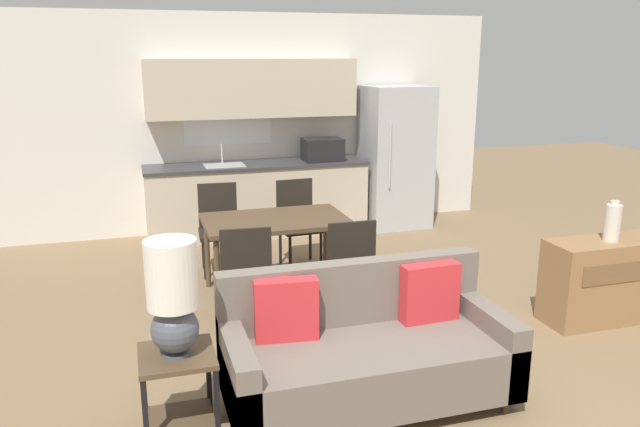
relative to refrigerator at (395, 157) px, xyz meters
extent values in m
plane|color=#7F6647|center=(-1.81, -4.21, -0.91)|extent=(20.00, 20.00, 0.00)
cube|color=silver|center=(-1.81, 0.42, 0.44)|extent=(6.40, 0.06, 2.70)
cube|color=white|center=(-2.11, 0.39, 0.71)|extent=(1.09, 0.01, 1.03)
cube|color=beige|center=(-1.81, 0.08, -0.48)|extent=(2.70, 0.62, 0.86)
cube|color=#38383A|center=(-1.81, 0.08, -0.03)|extent=(2.73, 0.65, 0.04)
cube|color=#B2B5B7|center=(-2.22, 0.03, 0.00)|extent=(0.48, 0.36, 0.01)
cylinder|color=#B7BABC|center=(-2.22, 0.20, 0.11)|extent=(0.02, 0.02, 0.24)
cube|color=beige|center=(-1.81, 0.22, 0.89)|extent=(2.57, 0.34, 0.70)
cube|color=black|center=(-0.98, 0.03, 0.13)|extent=(0.48, 0.36, 0.28)
cube|color=#B7BABC|center=(0.00, 0.00, 0.00)|extent=(0.80, 0.74, 1.81)
cylinder|color=silver|center=(-0.24, -0.39, 0.09)|extent=(0.02, 0.02, 0.82)
cube|color=brown|center=(-2.05, -1.96, -0.19)|extent=(1.32, 0.83, 0.04)
cylinder|color=brown|center=(-2.65, -2.32, -0.56)|extent=(0.05, 0.05, 0.69)
cylinder|color=brown|center=(-1.45, -2.32, -0.56)|extent=(0.05, 0.05, 0.69)
cylinder|color=brown|center=(-2.65, -1.60, -0.56)|extent=(0.05, 0.05, 0.69)
cylinder|color=brown|center=(-1.45, -1.60, -0.56)|extent=(0.05, 0.05, 0.69)
cylinder|color=#3D2D1E|center=(-1.13, -4.37, -0.86)|extent=(0.05, 0.05, 0.10)
cylinder|color=#3D2D1E|center=(-2.74, -3.73, -0.86)|extent=(0.05, 0.05, 0.10)
cylinder|color=#3D2D1E|center=(-1.13, -3.73, -0.86)|extent=(0.05, 0.05, 0.10)
cube|color=#6B6056|center=(-1.93, -4.05, -0.63)|extent=(1.82, 0.80, 0.35)
cube|color=#6B6056|center=(-1.93, -3.72, -0.42)|extent=(1.82, 0.14, 0.78)
cube|color=#6B6056|center=(-2.77, -4.05, -0.56)|extent=(0.14, 0.80, 0.49)
cube|color=#6B6056|center=(-1.10, -4.05, -0.56)|extent=(0.14, 0.80, 0.49)
cube|color=red|center=(-2.42, -3.85, -0.26)|extent=(0.41, 0.17, 0.40)
cube|color=red|center=(-1.42, -3.85, -0.26)|extent=(0.40, 0.14, 0.40)
cube|color=brown|center=(-3.12, -4.06, -0.37)|extent=(0.43, 0.43, 0.03)
cube|color=brown|center=(-3.12, -4.06, -0.79)|extent=(0.39, 0.39, 0.02)
cube|color=black|center=(-3.31, -4.25, -0.65)|extent=(0.03, 0.03, 0.52)
cube|color=black|center=(-2.92, -4.25, -0.65)|extent=(0.03, 0.03, 0.52)
cube|color=black|center=(-3.31, -3.86, -0.65)|extent=(0.03, 0.03, 0.52)
cube|color=black|center=(-2.92, -3.86, -0.65)|extent=(0.03, 0.03, 0.52)
cylinder|color=#4C515B|center=(-3.12, -4.07, -0.34)|extent=(0.16, 0.16, 0.02)
sphere|color=#4C515B|center=(-3.12, -4.07, -0.20)|extent=(0.27, 0.27, 0.27)
cylinder|color=white|center=(-3.12, -4.07, 0.13)|extent=(0.29, 0.29, 0.39)
cube|color=olive|center=(0.54, -3.36, -0.55)|extent=(1.18, 0.40, 0.71)
cube|color=brown|center=(0.54, -3.56, -0.41)|extent=(0.94, 0.01, 0.17)
cylinder|color=beige|center=(0.46, -3.38, -0.04)|extent=(0.13, 0.13, 0.31)
cylinder|color=beige|center=(0.46, -3.38, 0.13)|extent=(0.07, 0.07, 0.03)
cube|color=black|center=(-2.47, -1.23, -0.49)|extent=(0.45, 0.45, 0.04)
cube|color=black|center=(-2.46, -1.04, -0.23)|extent=(0.40, 0.06, 0.47)
cylinder|color=black|center=(-2.65, -1.39, -0.71)|extent=(0.03, 0.03, 0.40)
cylinder|color=black|center=(-2.31, -1.41, -0.71)|extent=(0.03, 0.03, 0.40)
cylinder|color=black|center=(-2.63, -1.05, -0.71)|extent=(0.03, 0.03, 0.40)
cylinder|color=black|center=(-2.29, -1.07, -0.71)|extent=(0.03, 0.03, 0.40)
cube|color=black|center=(-1.63, -2.69, -0.49)|extent=(0.43, 0.43, 0.04)
cube|color=black|center=(-1.63, -2.89, -0.23)|extent=(0.40, 0.04, 0.47)
cylinder|color=black|center=(-1.46, -2.53, -0.71)|extent=(0.03, 0.03, 0.40)
cylinder|color=black|center=(-1.80, -2.52, -0.71)|extent=(0.03, 0.03, 0.40)
cylinder|color=black|center=(-1.46, -2.87, -0.71)|extent=(0.03, 0.03, 0.40)
cylinder|color=black|center=(-1.80, -2.86, -0.71)|extent=(0.03, 0.03, 0.40)
cube|color=black|center=(-1.63, -1.27, -0.49)|extent=(0.44, 0.44, 0.04)
cube|color=black|center=(-1.64, -1.08, -0.23)|extent=(0.40, 0.05, 0.47)
cylinder|color=black|center=(-1.79, -1.45, -0.71)|extent=(0.03, 0.03, 0.40)
cylinder|color=black|center=(-1.45, -1.43, -0.71)|extent=(0.03, 0.03, 0.40)
cylinder|color=black|center=(-1.81, -1.12, -0.71)|extent=(0.03, 0.03, 0.40)
cylinder|color=black|center=(-1.47, -1.10, -0.71)|extent=(0.03, 0.03, 0.40)
cube|color=black|center=(-2.47, -2.64, -0.49)|extent=(0.45, 0.45, 0.04)
cube|color=black|center=(-2.49, -2.83, -0.23)|extent=(0.40, 0.06, 0.47)
cylinder|color=black|center=(-2.29, -2.48, -0.71)|extent=(0.03, 0.03, 0.40)
cylinder|color=black|center=(-2.63, -2.45, -0.71)|extent=(0.03, 0.03, 0.40)
cylinder|color=black|center=(-2.32, -2.82, -0.71)|extent=(0.03, 0.03, 0.40)
cylinder|color=black|center=(-2.65, -2.79, -0.71)|extent=(0.03, 0.03, 0.40)
camera|label=1|loc=(-3.28, -7.40, 1.31)|focal=35.00mm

